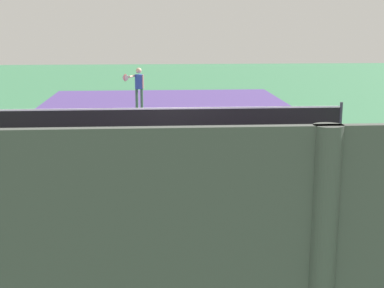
{
  "coord_description": "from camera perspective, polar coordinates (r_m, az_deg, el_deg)",
  "views": [
    {
      "loc": [
        -0.45,
        -16.18,
        3.46
      ],
      "look_at": [
        0.31,
        -5.19,
        1.0
      ],
      "focal_mm": 51.32,
      "sensor_mm": 36.0,
      "label": 1
    }
  ],
  "objects": [
    {
      "name": "ground_plane",
      "position": [
        16.55,
        -2.32,
        0.51
      ],
      "size": [
        60.0,
        60.0,
        0.0
      ],
      "primitive_type": "plane",
      "color": "#38724C"
    },
    {
      "name": "line_sideline_right",
      "position": [
        11.72,
        19.21,
        -5.28
      ],
      "size": [
        0.1,
        11.89,
        0.01
      ],
      "primitive_type": "cube",
      "color": "white",
      "rests_on": "ground_plane"
    },
    {
      "name": "line_service_near",
      "position": [
        10.38,
        -1.28,
        -6.86
      ],
      "size": [
        8.22,
        0.1,
        0.01
      ],
      "primitive_type": "cube",
      "color": "white",
      "rests_on": "ground_plane"
    },
    {
      "name": "net",
      "position": [
        16.45,
        -2.34,
        2.19
      ],
      "size": [
        10.56,
        0.09,
        1.07
      ],
      "color": "#33383D",
      "rests_on": "ground_plane"
    },
    {
      "name": "line_center_service",
      "position": [
        13.44,
        -1.92,
        -2.32
      ],
      "size": [
        0.1,
        6.4,
        0.01
      ],
      "primitive_type": "cube",
      "color": "white",
      "rests_on": "ground_plane"
    },
    {
      "name": "tennis_ball_near_net",
      "position": [
        14.94,
        0.16,
        -0.67
      ],
      "size": [
        0.07,
        0.07,
        0.07
      ],
      "primitive_type": "sphere",
      "color": "#CCE033",
      "rests_on": "ground_plane"
    },
    {
      "name": "player_far",
      "position": [
        22.24,
        -5.57,
        6.28
      ],
      "size": [
        0.81,
        1.08,
        1.66
      ],
      "color": "#3F7247",
      "rests_on": "ground_plane"
    },
    {
      "name": "player_near",
      "position": [
        7.99,
        3.8,
        -5.12
      ],
      "size": [
        0.97,
        0.91,
        1.66
      ],
      "color": "navy",
      "rests_on": "ground_plane"
    },
    {
      "name": "court_surface_inbounds",
      "position": [
        16.55,
        -2.32,
        0.52
      ],
      "size": [
        10.62,
        24.4,
        0.0
      ],
      "primitive_type": "cube",
      "color": "#4C387A",
      "rests_on": "ground_plane"
    }
  ]
}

